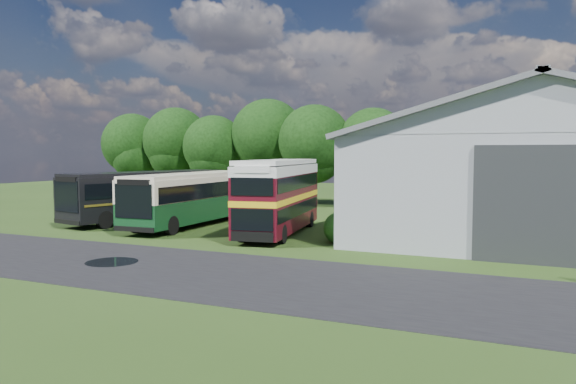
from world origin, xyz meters
The scene contains 16 objects.
ground centered at (0.00, 0.00, 0.00)m, with size 120.00×120.00×0.00m, color #243D13.
asphalt_road centered at (3.00, -3.00, 0.00)m, with size 60.00×8.00×0.02m, color black.
puddle centered at (-1.50, -3.00, 0.00)m, with size 2.20×2.20×0.01m, color black.
storage_shed centered at (15.00, 15.98, 4.17)m, with size 18.80×24.80×8.15m.
tree_far_left centered at (-23.00, 24.00, 5.56)m, with size 6.12×6.12×8.64m.
tree_left_a centered at (-18.00, 24.50, 5.87)m, with size 6.46×6.46×9.12m.
tree_left_b centered at (-13.00, 23.50, 5.25)m, with size 5.78×5.78×8.16m.
tree_mid centered at (-8.00, 24.80, 6.18)m, with size 6.80×6.80×9.60m.
tree_right_a centered at (-3.00, 23.80, 5.69)m, with size 6.26×6.26×8.83m.
tree_right_b centered at (2.00, 24.60, 5.44)m, with size 5.98×5.98×8.45m.
shrub_front centered at (5.60, 6.00, 0.00)m, with size 1.70×1.70×1.70m, color #194714.
shrub_mid centered at (5.60, 8.00, 0.00)m, with size 1.60×1.60×1.60m, color #194714.
shrub_back centered at (5.60, 10.00, 0.00)m, with size 1.80×1.80×1.80m, color #194714.
bus_green_single centered at (-5.40, 8.86, 1.79)m, with size 3.31×12.30×3.36m.
bus_maroon_double centered at (1.31, 7.65, 2.13)m, with size 4.24×10.22×4.27m.
bus_dark_single centered at (-9.70, 9.63, 1.80)m, with size 5.33×12.59×3.38m.
Camera 1 is at (15.17, -21.35, 4.67)m, focal length 35.00 mm.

